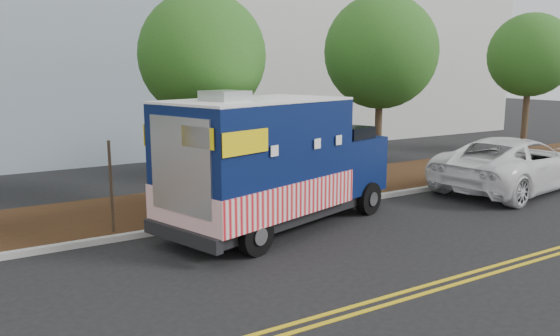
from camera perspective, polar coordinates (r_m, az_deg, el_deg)
ground at (r=13.99m, az=0.15°, el=-6.65°), size 120.00×120.00×0.00m
curb at (r=15.13m, az=-2.64°, el=-5.04°), size 120.00×0.18×0.15m
mulch_strip at (r=16.94m, az=-6.07°, el=-3.40°), size 120.00×4.00×0.15m
centerline_near at (r=10.68m, az=13.07°, el=-12.43°), size 120.00×0.10×0.01m
centerline_far at (r=10.52m, az=14.04°, el=-12.84°), size 120.00×0.10×0.01m
tree_b at (r=16.49m, az=-8.11°, el=11.50°), size 3.74×3.74×6.33m
tree_c at (r=19.86m, az=10.48°, el=11.82°), size 3.99×3.99×6.66m
tree_d at (r=25.42m, az=24.68°, el=10.64°), size 3.45×3.45×6.36m
sign_post at (r=13.85m, az=-17.22°, el=-2.16°), size 0.06×0.06×2.40m
food_truck at (r=13.91m, az=-0.84°, el=0.17°), size 7.23×4.37×3.60m
white_car at (r=20.12m, az=23.25°, el=0.41°), size 6.87×3.90×1.81m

